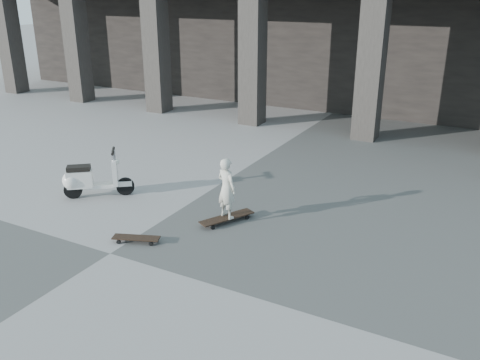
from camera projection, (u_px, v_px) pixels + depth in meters
The scene contains 6 objects.
ground at pixel (110, 254), 8.12m from camera, with size 90.00×90.00×0.00m, color #484946.
colonnade at pixel (363, 16), 18.37m from camera, with size 28.00×8.82×6.00m.
longboard at pixel (227, 218), 9.19m from camera, with size 0.70×1.05×0.11m.
skateboard_spare at pixel (136, 238), 8.46m from camera, with size 0.81×0.47×0.09m.
child at pixel (227, 188), 8.98m from camera, with size 0.41×0.27×1.11m, color beige.
scooter at pixel (86, 179), 10.18m from camera, with size 1.17×0.98×0.98m.
Camera 1 is at (5.23, -5.33, 3.99)m, focal length 38.00 mm.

